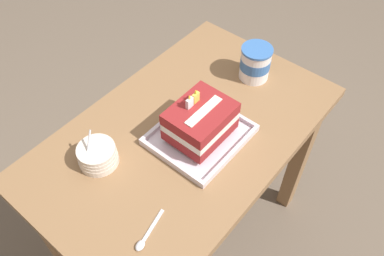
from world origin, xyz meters
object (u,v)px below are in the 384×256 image
at_px(bowl_stack, 98,155).
at_px(birthday_cake, 200,121).
at_px(foil_tray, 200,136).
at_px(serving_spoon_near_tray, 144,240).
at_px(ice_cream_tub, 255,63).

bearing_deg(bowl_stack, birthday_cake, -33.00).
distance_m(foil_tray, serving_spoon_near_tray, 0.38).
bearing_deg(ice_cream_tub, bowl_stack, 166.66).
height_order(foil_tray, ice_cream_tub, ice_cream_tub).
relative_size(foil_tray, serving_spoon_near_tray, 2.16).
bearing_deg(foil_tray, ice_cream_tub, 4.91).
xyz_separation_m(foil_tray, ice_cream_tub, (0.35, 0.03, 0.06)).
relative_size(birthday_cake, ice_cream_tub, 1.53).
distance_m(foil_tray, ice_cream_tub, 0.35).
bearing_deg(bowl_stack, serving_spoon_near_tray, -108.64).
bearing_deg(ice_cream_tub, birthday_cake, -175.11).
bearing_deg(ice_cream_tub, foil_tray, -175.09).
xyz_separation_m(bowl_stack, ice_cream_tub, (0.62, -0.15, 0.03)).
height_order(foil_tray, serving_spoon_near_tray, foil_tray).
xyz_separation_m(foil_tray, birthday_cake, (-0.00, 0.00, 0.07)).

